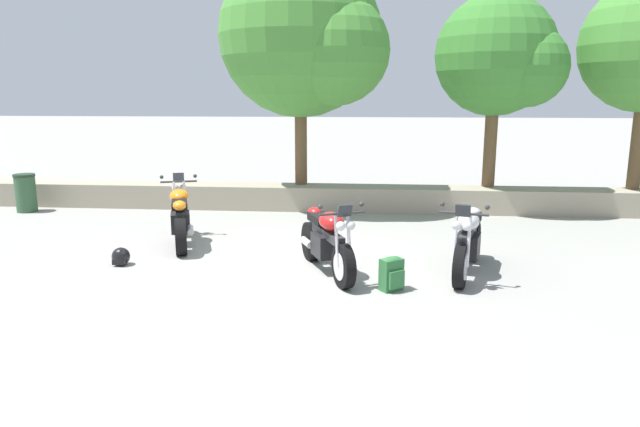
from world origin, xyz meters
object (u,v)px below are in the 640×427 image
(motorcycle_silver_far_right, at_px, (467,242))
(trash_bin, at_px, (26,193))
(leafy_tree_mid_left, at_px, (502,58))
(leafy_tree_far_left, at_px, (307,39))
(motorcycle_orange_near_left, at_px, (180,217))
(motorcycle_red_centre, at_px, (327,242))
(rider_helmet, at_px, (121,257))
(rider_backpack, at_px, (392,273))

(motorcycle_silver_far_right, xyz_separation_m, trash_bin, (-9.22, 3.74, -0.05))
(motorcycle_silver_far_right, bearing_deg, leafy_tree_mid_left, 74.49)
(trash_bin, bearing_deg, leafy_tree_far_left, 9.05)
(motorcycle_orange_near_left, distance_m, leafy_tree_mid_left, 7.65)
(leafy_tree_far_left, distance_m, trash_bin, 7.23)
(motorcycle_red_centre, bearing_deg, trash_bin, 151.30)
(rider_helmet, distance_m, trash_bin, 5.49)
(rider_helmet, height_order, trash_bin, trash_bin)
(rider_helmet, distance_m, leafy_tree_mid_left, 8.87)
(motorcycle_orange_near_left, distance_m, motorcycle_red_centre, 3.09)
(motorcycle_red_centre, relative_size, rider_helmet, 6.97)
(rider_backpack, xyz_separation_m, rider_helmet, (-4.17, 0.78, -0.11))
(trash_bin, bearing_deg, motorcycle_silver_far_right, -22.08)
(leafy_tree_mid_left, bearing_deg, leafy_tree_far_left, -178.76)
(motorcycle_red_centre, bearing_deg, leafy_tree_far_left, 99.76)
(motorcycle_silver_far_right, height_order, rider_helmet, motorcycle_silver_far_right)
(motorcycle_red_centre, height_order, motorcycle_silver_far_right, same)
(rider_backpack, xyz_separation_m, leafy_tree_mid_left, (2.47, 5.69, 3.14))
(motorcycle_orange_near_left, bearing_deg, trash_bin, 151.07)
(rider_helmet, xyz_separation_m, leafy_tree_far_left, (2.38, 4.83, 3.68))
(leafy_tree_mid_left, bearing_deg, motorcycle_silver_far_right, -105.51)
(motorcycle_silver_far_right, bearing_deg, motorcycle_red_centre, -174.96)
(rider_helmet, bearing_deg, trash_bin, 135.80)
(rider_backpack, relative_size, trash_bin, 0.55)
(motorcycle_orange_near_left, height_order, leafy_tree_far_left, leafy_tree_far_left)
(rider_backpack, distance_m, leafy_tree_far_left, 6.88)
(motorcycle_red_centre, bearing_deg, motorcycle_orange_near_left, 151.67)
(motorcycle_red_centre, distance_m, rider_helmet, 3.25)
(leafy_tree_far_left, height_order, trash_bin, leafy_tree_far_left)
(trash_bin, bearing_deg, leafy_tree_mid_left, 5.93)
(motorcycle_orange_near_left, xyz_separation_m, motorcycle_red_centre, (2.72, -1.47, 0.00))
(motorcycle_orange_near_left, xyz_separation_m, leafy_tree_mid_left, (6.13, 3.55, 2.90))
(motorcycle_orange_near_left, xyz_separation_m, rider_backpack, (3.66, -2.14, -0.24))
(motorcycle_red_centre, height_order, leafy_tree_mid_left, leafy_tree_mid_left)
(rider_backpack, bearing_deg, leafy_tree_far_left, 107.64)
(motorcycle_red_centre, height_order, leafy_tree_far_left, leafy_tree_far_left)
(rider_backpack, relative_size, leafy_tree_far_left, 0.09)
(leafy_tree_mid_left, xyz_separation_m, trash_bin, (-10.56, -1.10, -2.95))
(motorcycle_red_centre, xyz_separation_m, rider_helmet, (-3.23, 0.10, -0.35))
(rider_backpack, bearing_deg, motorcycle_silver_far_right, 37.29)
(trash_bin, bearing_deg, motorcycle_orange_near_left, -28.93)
(rider_backpack, xyz_separation_m, leafy_tree_far_left, (-1.78, 5.60, 3.57))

